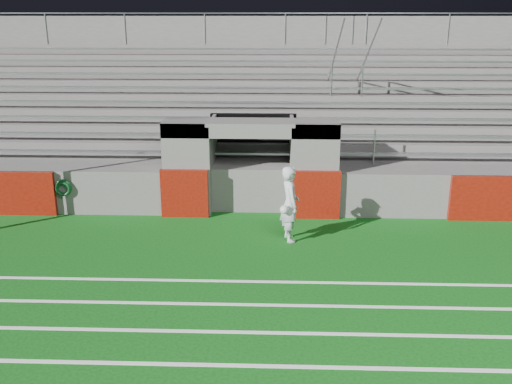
{
  "coord_description": "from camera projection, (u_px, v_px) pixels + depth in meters",
  "views": [
    {
      "loc": [
        0.67,
        -11.86,
        5.42
      ],
      "look_at": [
        0.2,
        1.8,
        1.1
      ],
      "focal_mm": 40.0,
      "sensor_mm": 36.0,
      "label": 1
    }
  ],
  "objects": [
    {
      "name": "stadium_structure",
      "position": [
        256.0,
        129.0,
        20.1
      ],
      "size": [
        26.0,
        8.48,
        5.42
      ],
      "color": "#585553",
      "rests_on": "ground"
    },
    {
      "name": "goalkeeper_with_ball",
      "position": [
        290.0,
        204.0,
        13.93
      ],
      "size": [
        0.61,
        0.78,
        1.89
      ],
      "color": "#B8BCC3",
      "rests_on": "ground"
    },
    {
      "name": "ground",
      "position": [
        244.0,
        262.0,
        12.96
      ],
      "size": [
        90.0,
        90.0,
        0.0
      ],
      "primitive_type": "plane",
      "color": "#0C480F",
      "rests_on": "ground"
    },
    {
      "name": "hose_coil",
      "position": [
        63.0,
        188.0,
        15.68
      ],
      "size": [
        0.48,
        0.13,
        0.48
      ],
      "color": "#0D411A",
      "rests_on": "ground"
    }
  ]
}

